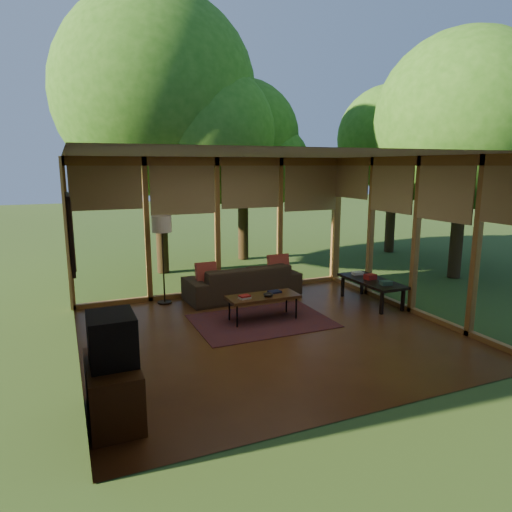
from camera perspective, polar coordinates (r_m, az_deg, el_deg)
name	(u,v)px	position (r m, az deg, el deg)	size (l,w,h in m)	color
floor	(270,334)	(7.12, 1.79, -9.67)	(5.50, 5.50, 0.00)	brown
ceiling	(271,154)	(6.65, 1.93, 12.61)	(5.50, 5.50, 0.00)	silver
wall_left	(71,263)	(6.15, -22.08, -0.77)	(0.04, 5.00, 2.70)	beige
wall_front	(377,288)	(4.67, 14.95, -3.93)	(5.50, 0.04, 2.70)	beige
window_wall_back	(217,227)	(9.06, -4.84, 3.65)	(5.50, 0.12, 2.70)	#9F6C31
window_wall_right	(416,236)	(8.29, 19.38, 2.34)	(0.12, 5.00, 2.70)	#9F6C31
exterior_lawn	(372,234)	(17.90, 14.36, 2.70)	(40.00, 40.00, 0.00)	#385620
tree_nw	(156,95)	(11.15, -12.42, 19.03)	(4.55, 4.55, 6.38)	#392814
tree_ne	(242,138)	(12.49, -1.80, 14.54)	(3.03, 3.03, 4.79)	#392814
tree_se	(463,121)	(11.20, 24.50, 15.07)	(3.80, 3.80, 5.39)	#392814
tree_far	(390,139)	(13.98, 16.44, 13.83)	(3.00, 3.00, 4.80)	#392814
rug	(262,321)	(7.65, 0.70, -8.11)	(2.21, 1.57, 0.01)	maroon
sofa	(243,281)	(8.90, -1.69, -3.17)	(2.23, 0.87, 0.65)	#3A2C1D
pillow_left	(206,273)	(8.56, -6.26, -2.11)	(0.39, 0.13, 0.39)	maroon
pillow_right	(278,265)	(9.09, 2.82, -1.16)	(0.42, 0.14, 0.42)	maroon
ct_book_lower	(245,298)	(7.41, -1.44, -5.24)	(0.18, 0.13, 0.03)	beige
ct_book_upper	(245,296)	(7.40, -1.44, -5.02)	(0.17, 0.13, 0.03)	maroon
ct_book_side	(275,292)	(7.75, 2.34, -4.48)	(0.20, 0.15, 0.03)	black
ct_bowl	(268,295)	(7.51, 1.55, -4.84)	(0.16, 0.16, 0.07)	black
media_cabinet	(113,390)	(5.05, -17.43, -15.69)	(0.50, 1.00, 0.60)	#512E16
television	(112,339)	(4.83, -17.57, -9.82)	(0.45, 0.55, 0.50)	black
console_book_a	(386,283)	(8.44, 15.93, -3.25)	(0.19, 0.14, 0.07)	#315644
console_book_b	(370,277)	(8.78, 14.09, -2.53)	(0.21, 0.15, 0.09)	maroon
console_book_c	(358,273)	(9.10, 12.57, -2.11)	(0.20, 0.15, 0.06)	beige
floor_lamp	(162,229)	(8.49, -11.69, 3.33)	(0.36, 0.36, 1.65)	black
coffee_table	(263,297)	(7.60, 0.89, -5.20)	(1.20, 0.50, 0.43)	#512E16
side_console	(372,282)	(8.77, 14.26, -3.18)	(0.60, 1.40, 0.46)	black
wall_painting	(70,232)	(7.50, -22.18, 2.81)	(0.06, 1.35, 1.15)	black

